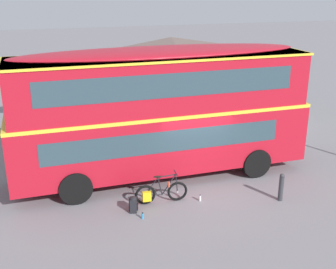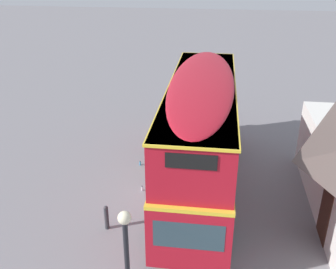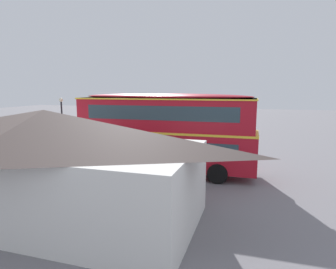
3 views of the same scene
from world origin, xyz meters
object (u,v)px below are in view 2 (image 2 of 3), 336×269
object	(u,v)px
touring_bicycle	(154,168)
water_bottle_clear_plastic	(142,188)
water_bottle_blue_sports	(140,163)
backpack_on_ground	(151,159)
double_decker_bus	(200,130)
kerb_bollard	(106,217)

from	to	relation	value
touring_bicycle	water_bottle_clear_plastic	world-z (taller)	touring_bicycle
touring_bicycle	water_bottle_blue_sports	world-z (taller)	touring_bicycle
backpack_on_ground	water_bottle_blue_sports	size ratio (longest dim) A/B	2.43
double_decker_bus	backpack_on_ground	world-z (taller)	double_decker_bus
water_bottle_blue_sports	kerb_bollard	distance (m)	4.69
backpack_on_ground	water_bottle_clear_plastic	xyz separation A→B (m)	(2.27, 0.00, -0.16)
double_decker_bus	touring_bicycle	distance (m)	3.12
double_decker_bus	kerb_bollard	world-z (taller)	double_decker_bus
backpack_on_ground	water_bottle_blue_sports	distance (m)	0.56
water_bottle_blue_sports	double_decker_bus	bearing A→B (deg)	62.18
double_decker_bus	kerb_bollard	xyz separation A→B (m)	(3.18, -3.09, -2.15)
kerb_bollard	water_bottle_blue_sports	bearing A→B (deg)	176.79
water_bottle_clear_plastic	kerb_bollard	xyz separation A→B (m)	(2.57, -0.77, 0.39)
kerb_bollard	double_decker_bus	bearing A→B (deg)	135.85
double_decker_bus	water_bottle_clear_plastic	distance (m)	3.49
double_decker_bus	backpack_on_ground	size ratio (longest dim) A/B	20.96
kerb_bollard	touring_bicycle	bearing A→B (deg)	164.69
water_bottle_blue_sports	kerb_bollard	xyz separation A→B (m)	(4.67, -0.26, 0.40)
double_decker_bus	water_bottle_clear_plastic	size ratio (longest dim) A/B	47.72
backpack_on_ground	kerb_bollard	distance (m)	4.90
double_decker_bus	water_bottle_blue_sports	xyz separation A→B (m)	(-1.49, -2.82, -2.55)
water_bottle_clear_plastic	water_bottle_blue_sports	size ratio (longest dim) A/B	1.07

